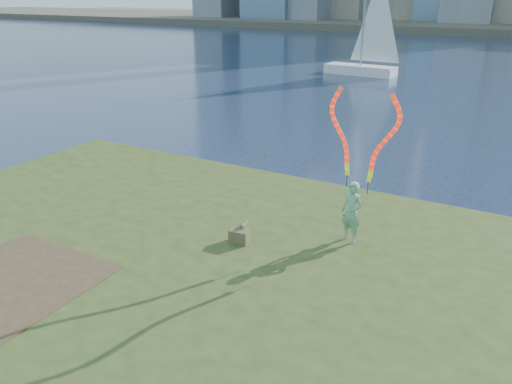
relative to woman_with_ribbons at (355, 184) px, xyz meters
The scene contains 7 objects.
ground 4.34m from the woman_with_ribbons, 149.66° to the right, with size 320.00×320.00×0.00m, color #192640.
grassy_knoll 5.60m from the woman_with_ribbons, 127.54° to the right, with size 20.00×18.00×0.80m.
dirt_patch 7.55m from the woman_with_ribbons, 136.80° to the right, with size 3.20×3.00×0.02m, color #47331E.
far_shore 93.19m from the woman_with_ribbons, 91.97° to the left, with size 320.00×40.00×1.20m, color #514B3B.
woman_with_ribbons is the anchor object (origin of this frame).
canvas_bag 2.92m from the woman_with_ribbons, 149.18° to the right, with size 0.48×0.54×0.42m.
sailboat 31.20m from the woman_with_ribbons, 107.56° to the left, with size 6.09×2.30×9.16m.
Camera 1 is at (6.45, -8.41, 6.30)m, focal length 35.00 mm.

